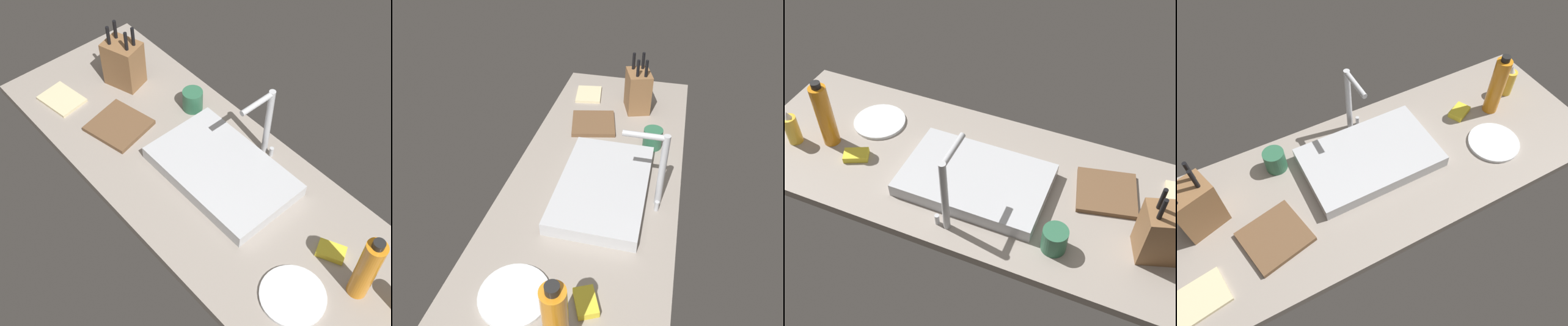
{
  "view_description": "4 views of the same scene",
  "coord_description": "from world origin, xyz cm",
  "views": [
    {
      "loc": [
        86.55,
        -81.52,
        156.53
      ],
      "look_at": [
        -4.57,
        -2.11,
        10.03
      ],
      "focal_mm": 49.61,
      "sensor_mm": 36.0,
      "label": 1
    },
    {
      "loc": [
        104.81,
        23.54,
        101.08
      ],
      "look_at": [
        -3.34,
        -2.47,
        11.77
      ],
      "focal_mm": 34.79,
      "sensor_mm": 36.0,
      "label": 2
    },
    {
      "loc": [
        -42.55,
        106.32,
        129.53
      ],
      "look_at": [
        1.83,
        0.77,
        10.95
      ],
      "focal_mm": 43.37,
      "sensor_mm": 36.0,
      "label": 3
    },
    {
      "loc": [
        -40.52,
        -75.83,
        121.0
      ],
      "look_at": [
        -0.24,
        -1.51,
        11.0
      ],
      "focal_mm": 34.71,
      "sensor_mm": 36.0,
      "label": 4
    }
  ],
  "objects": [
    {
      "name": "dish_towel",
      "position": [
        -69.28,
        -17.76,
        4.1
      ],
      "size": [
        18.56,
        15.04,
        1.2
      ],
      "primitive_type": "cube",
      "rotation": [
        0.0,
        0.0,
        0.15
      ],
      "color": "beige",
      "rests_on": "countertop_slab"
    },
    {
      "name": "faucet",
      "position": [
        3.6,
        23.31,
        21.08
      ],
      "size": [
        5.5,
        15.48,
        29.63
      ],
      "color": "#B7BABF",
      "rests_on": "countertop_slab"
    },
    {
      "name": "dinner_plate",
      "position": [
        50.77,
        -11.06,
        4.1
      ],
      "size": [
        20.67,
        20.67,
        1.2
      ],
      "primitive_type": "cylinder",
      "color": "white",
      "rests_on": "countertop_slab"
    },
    {
      "name": "water_bottle",
      "position": [
        62.12,
        5.48,
        16.65
      ],
      "size": [
        6.3,
        6.3,
        27.8
      ],
      "color": "orange",
      "rests_on": "countertop_slab"
    },
    {
      "name": "dish_sponge",
      "position": [
        48.54,
        9.41,
        4.7
      ],
      "size": [
        10.69,
        9.24,
        2.4
      ],
      "primitive_type": "cube",
      "rotation": [
        0.0,
        0.0,
        0.44
      ],
      "color": "yellow",
      "rests_on": "countertop_slab"
    },
    {
      "name": "countertop_slab",
      "position": [
        0.0,
        0.0,
        1.75
      ],
      "size": [
        187.13,
        65.88,
        3.5
      ],
      "primitive_type": "cube",
      "color": "gray",
      "rests_on": "ground"
    },
    {
      "name": "cutting_board",
      "position": [
        -41.78,
        -9.03,
        4.4
      ],
      "size": [
        24.28,
        23.69,
        1.8
      ],
      "primitive_type": "cube",
      "rotation": [
        0.0,
        0.0,
        0.22
      ],
      "color": "brown",
      "rests_on": "countertop_slab"
    },
    {
      "name": "knife_block",
      "position": [
        -61.25,
        8.55,
        13.59
      ],
      "size": [
        16.93,
        14.57,
        27.5
      ],
      "rotation": [
        0.0,
        0.0,
        0.32
      ],
      "color": "brown",
      "rests_on": "countertop_slab"
    },
    {
      "name": "coffee_mug",
      "position": [
        -31.05,
        19.44,
        7.85
      ],
      "size": [
        8.15,
        8.15,
        8.7
      ],
      "primitive_type": "cylinder",
      "color": "#2D6647",
      "rests_on": "countertop_slab"
    },
    {
      "name": "soap_bottle",
      "position": [
        75.22,
        10.72,
        9.81
      ],
      "size": [
        5.48,
        5.48,
        14.45
      ],
      "color": "gold",
      "rests_on": "countertop_slab"
    },
    {
      "name": "sink_basin",
      "position": [
        2.03,
        4.66,
        6.05
      ],
      "size": [
        51.16,
        32.13,
        5.11
      ],
      "primitive_type": "cube",
      "color": "#B7BABF",
      "rests_on": "countertop_slab"
    }
  ]
}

